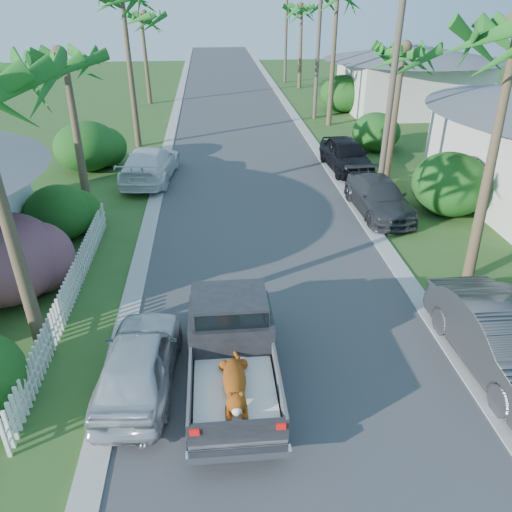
{
  "coord_description": "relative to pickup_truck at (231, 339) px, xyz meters",
  "views": [
    {
      "loc": [
        -1.71,
        -7.27,
        8.29
      ],
      "look_at": [
        -0.58,
        5.36,
        1.4
      ],
      "focal_mm": 35.0,
      "sensor_mm": 36.0,
      "label": 1
    }
  ],
  "objects": [
    {
      "name": "ground",
      "position": [
        1.45,
        -2.05,
        -1.01
      ],
      "size": [
        120.0,
        120.0,
        0.0
      ],
      "primitive_type": "plane",
      "color": "#30531F",
      "rests_on": "ground"
    },
    {
      "name": "road",
      "position": [
        1.45,
        22.95,
        -1.0
      ],
      "size": [
        8.0,
        100.0,
        0.02
      ],
      "primitive_type": "cube",
      "color": "#38383A",
      "rests_on": "ground"
    },
    {
      "name": "curb_left",
      "position": [
        -2.85,
        22.95,
        -0.98
      ],
      "size": [
        0.6,
        100.0,
        0.06
      ],
      "primitive_type": "cube",
      "color": "#A5A39E",
      "rests_on": "ground"
    },
    {
      "name": "curb_right",
      "position": [
        5.75,
        22.95,
        -0.98
      ],
      "size": [
        0.6,
        100.0,
        0.06
      ],
      "primitive_type": "cube",
      "color": "#A5A39E",
      "rests_on": "ground"
    },
    {
      "name": "pickup_truck",
      "position": [
        0.0,
        0.0,
        0.0
      ],
      "size": [
        1.98,
        5.12,
        2.06
      ],
      "color": "black",
      "rests_on": "ground"
    },
    {
      "name": "parked_car_rn",
      "position": [
        6.45,
        -0.41,
        -0.19
      ],
      "size": [
        1.89,
        5.01,
        1.63
      ],
      "primitive_type": "imported",
      "rotation": [
        0.0,
        0.0,
        0.03
      ],
      "color": "#303336",
      "rests_on": "ground"
    },
    {
      "name": "parked_car_rm",
      "position": [
        6.45,
        9.2,
        -0.33
      ],
      "size": [
        2.12,
        4.75,
        1.35
      ],
      "primitive_type": "imported",
      "rotation": [
        0.0,
        0.0,
        0.05
      ],
      "color": "#323437",
      "rests_on": "ground"
    },
    {
      "name": "parked_car_rf",
      "position": [
        6.45,
        14.68,
        -0.22
      ],
      "size": [
        2.12,
        4.72,
        1.58
      ],
      "primitive_type": "imported",
      "rotation": [
        0.0,
        0.0,
        0.06
      ],
      "color": "black",
      "rests_on": "ground"
    },
    {
      "name": "parked_car_ln",
      "position": [
        -2.15,
        -0.24,
        -0.31
      ],
      "size": [
        1.93,
        4.2,
        1.4
      ],
      "primitive_type": "imported",
      "rotation": [
        0.0,
        0.0,
        3.07
      ],
      "color": "silver",
      "rests_on": "ground"
    },
    {
      "name": "parked_car_lf",
      "position": [
        -3.27,
        14.07,
        -0.23
      ],
      "size": [
        2.77,
        5.6,
        1.57
      ],
      "primitive_type": "imported",
      "rotation": [
        0.0,
        0.0,
        3.03
      ],
      "color": "white",
      "rests_on": "ground"
    },
    {
      "name": "palm_l_b",
      "position": [
        -5.35,
        9.95,
        5.14
      ],
      "size": [
        4.4,
        4.4,
        7.4
      ],
      "color": "brown",
      "rests_on": "ground"
    },
    {
      "name": "palm_l_d",
      "position": [
        -5.05,
        31.95,
        5.43
      ],
      "size": [
        4.4,
        4.4,
        7.7
      ],
      "color": "brown",
      "rests_on": "ground"
    },
    {
      "name": "palm_r_b",
      "position": [
        8.05,
        12.95,
        4.94
      ],
      "size": [
        4.4,
        4.4,
        7.2
      ],
      "color": "brown",
      "rests_on": "ground"
    },
    {
      "name": "palm_r_d",
      "position": [
        7.95,
        37.95,
        5.73
      ],
      "size": [
        4.4,
        4.4,
        8.0
      ],
      "color": "brown",
      "rests_on": "ground"
    },
    {
      "name": "shrub_l_b",
      "position": [
        -6.35,
        3.95,
        0.29
      ],
      "size": [
        3.0,
        3.3,
        2.6
      ],
      "primitive_type": "ellipsoid",
      "color": "#B5196D",
      "rests_on": "ground"
    },
    {
      "name": "shrub_l_c",
      "position": [
        -5.95,
        7.95,
        -0.01
      ],
      "size": [
        2.4,
        2.64,
        2.0
      ],
      "primitive_type": "ellipsoid",
      "color": "#134415",
      "rests_on": "ground"
    },
    {
      "name": "shrub_l_d",
      "position": [
        -6.55,
        15.95,
        0.19
      ],
      "size": [
        3.2,
        3.52,
        2.4
      ],
      "primitive_type": "ellipsoid",
      "color": "#134415",
      "rests_on": "ground"
    },
    {
      "name": "shrub_r_b",
      "position": [
        9.25,
        8.95,
        0.24
      ],
      "size": [
        3.0,
        3.3,
        2.5
      ],
      "primitive_type": "ellipsoid",
      "color": "#134415",
      "rests_on": "ground"
    },
    {
      "name": "shrub_r_c",
      "position": [
        8.95,
        17.95,
        0.04
      ],
      "size": [
        2.6,
        2.86,
        2.1
      ],
      "primitive_type": "ellipsoid",
      "color": "#134415",
      "rests_on": "ground"
    },
    {
      "name": "shrub_r_d",
      "position": [
        9.45,
        27.95,
        0.29
      ],
      "size": [
        3.2,
        3.52,
        2.6
      ],
      "primitive_type": "ellipsoid",
      "color": "#134415",
      "rests_on": "ground"
    },
    {
      "name": "picket_fence",
      "position": [
        -4.55,
        3.45,
        -0.51
      ],
      "size": [
        0.1,
        11.0,
        1.0
      ],
      "primitive_type": "cube",
      "color": "white",
      "rests_on": "ground"
    },
    {
      "name": "house_right_far",
      "position": [
        14.45,
        27.95,
        1.11
      ],
      "size": [
        9.0,
        8.0,
        4.6
      ],
      "color": "silver",
      "rests_on": "ground"
    },
    {
      "name": "utility_pole_b",
      "position": [
        7.05,
        10.95,
        3.59
      ],
      "size": [
        1.6,
        0.26,
        9.0
      ],
      "color": "brown",
      "rests_on": "ground"
    },
    {
      "name": "utility_pole_c",
      "position": [
        7.05,
        25.95,
        3.59
      ],
      "size": [
        1.6,
        0.26,
        9.0
      ],
      "color": "brown",
      "rests_on": "ground"
    },
    {
      "name": "utility_pole_d",
      "position": [
        7.05,
        40.95,
        3.59
      ],
      "size": [
        1.6,
        0.26,
        9.0
      ],
      "color": "brown",
      "rests_on": "ground"
    }
  ]
}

